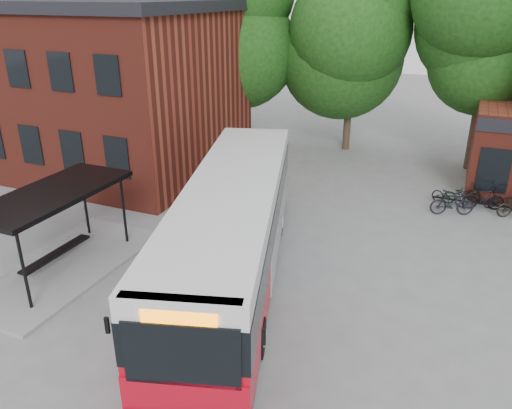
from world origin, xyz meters
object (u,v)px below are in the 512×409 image
at_px(bicycle_2, 462,194).
at_px(bicycle_0, 450,195).
at_px(city_bus, 233,231).
at_px(bicycle_4, 502,200).
at_px(bus_shelter, 58,230).
at_px(bicycle_1, 452,203).
at_px(bicycle_3, 483,198).

bearing_deg(bicycle_2, bicycle_0, 99.13).
distance_m(city_bus, bicycle_0, 11.38).
xyz_separation_m(bicycle_2, bicycle_4, (1.65, 0.03, -0.05)).
xyz_separation_m(bus_shelter, bicycle_0, (11.89, 11.27, -1.02)).
distance_m(bus_shelter, bicycle_0, 16.41).
distance_m(bicycle_0, bicycle_1, 1.22).
bearing_deg(bus_shelter, bicycle_1, 39.88).
height_order(bus_shelter, bicycle_2, bus_shelter).
relative_size(city_bus, bicycle_3, 7.53).
distance_m(bicycle_2, bicycle_3, 0.94).
height_order(bicycle_1, bicycle_2, bicycle_1).
distance_m(bicycle_1, bicycle_2, 1.57).
xyz_separation_m(bus_shelter, bicycle_4, (14.05, 11.62, -1.05)).
relative_size(bus_shelter, bicycle_1, 3.80).
distance_m(bus_shelter, city_bus, 5.95).
bearing_deg(city_bus, bicycle_4, 32.76).
relative_size(bus_shelter, bicycle_3, 3.93).
height_order(city_bus, bicycle_1, city_bus).
bearing_deg(bicycle_0, bus_shelter, 150.43).
bearing_deg(city_bus, bus_shelter, -178.69).
height_order(city_bus, bicycle_0, city_bus).
bearing_deg(bicycle_1, bicycle_4, -72.03).
bearing_deg(bicycle_3, bus_shelter, 113.92).
bearing_deg(bicycle_1, bicycle_0, -12.74).
bearing_deg(bicycle_1, bicycle_3, -66.32).
bearing_deg(bus_shelter, bicycle_4, 39.59).
height_order(bus_shelter, bicycle_0, bus_shelter).
height_order(bicycle_0, bicycle_1, bicycle_1).
height_order(bicycle_1, bicycle_4, bicycle_1).
distance_m(city_bus, bicycle_2, 11.93).
bearing_deg(city_bus, bicycle_1, 35.59).
relative_size(bus_shelter, city_bus, 0.52).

